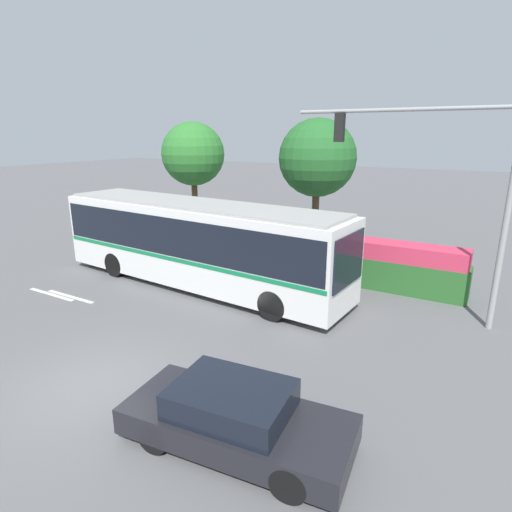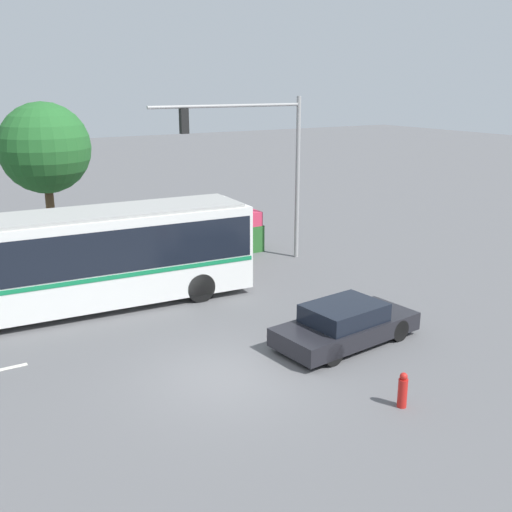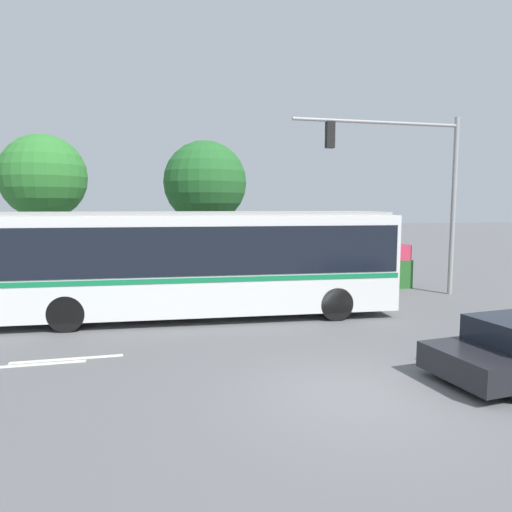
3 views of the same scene
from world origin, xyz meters
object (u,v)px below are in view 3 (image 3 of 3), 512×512
at_px(street_tree_left, 44,178).
at_px(street_tree_centre, 205,183).
at_px(traffic_light_pole, 416,175).
at_px(city_bus, 195,258).

xyz_separation_m(street_tree_left, street_tree_centre, (6.86, 1.36, -0.08)).
bearing_deg(traffic_light_pole, city_bus, 9.56).
bearing_deg(city_bus, traffic_light_pole, 13.55).
bearing_deg(street_tree_left, street_tree_centre, 11.17).
distance_m(city_bus, street_tree_centre, 8.72).
bearing_deg(city_bus, street_tree_centre, 84.31).
distance_m(city_bus, street_tree_left, 9.17).
relative_size(city_bus, traffic_light_pole, 1.84).
height_order(city_bus, street_tree_centre, street_tree_centre).
relative_size(traffic_light_pole, street_tree_centre, 1.04).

